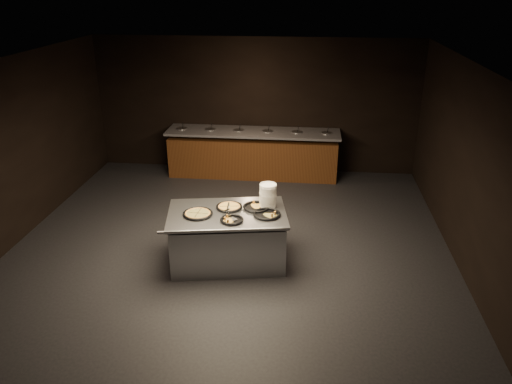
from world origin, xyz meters
TOP-DOWN VIEW (x-y plane):
  - room at (0.00, 0.00)m, footprint 7.02×8.02m
  - salad_bar at (0.00, 3.56)m, footprint 3.70×0.83m
  - serving_counter at (0.03, -0.10)m, footprint 1.90×1.41m
  - plate_stack at (0.61, 0.19)m, footprint 0.26×0.26m
  - pan_veggie_whole at (-0.38, -0.22)m, footprint 0.44×0.44m
  - pan_cheese_whole at (0.04, 0.06)m, footprint 0.40×0.40m
  - pan_cheese_slices_a at (0.45, 0.10)m, footprint 0.41×0.41m
  - pan_cheese_slices_b at (0.15, -0.37)m, footprint 0.33×0.33m
  - pan_veggie_slices at (0.63, -0.13)m, footprint 0.40×0.40m
  - server_left at (0.06, -0.12)m, footprint 0.09×0.31m
  - server_right at (0.07, -0.27)m, footprint 0.26×0.26m

SIDE VIEW (x-z plane):
  - serving_counter at x=0.03m, z-range -0.02..0.81m
  - salad_bar at x=0.00m, z-range -0.15..1.03m
  - pan_cheese_slices_a at x=0.45m, z-range 0.83..0.87m
  - pan_veggie_slices at x=0.63m, z-range 0.83..0.87m
  - pan_cheese_slices_b at x=0.15m, z-range 0.83..0.87m
  - pan_cheese_whole at x=0.04m, z-range 0.83..0.87m
  - pan_veggie_whole at x=-0.38m, z-range 0.83..0.87m
  - server_left at x=0.06m, z-range 0.83..0.97m
  - server_right at x=0.07m, z-range 0.82..0.98m
  - plate_stack at x=0.61m, z-range 0.83..1.18m
  - room at x=0.00m, z-range -0.01..2.91m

